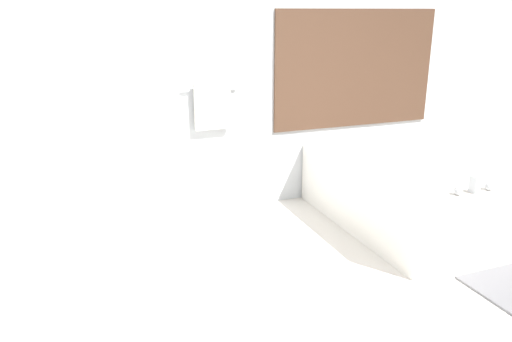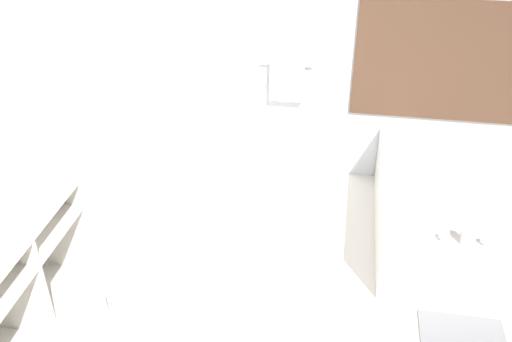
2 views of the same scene
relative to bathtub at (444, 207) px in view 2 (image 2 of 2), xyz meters
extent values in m
plane|color=silver|center=(-1.15, -1.32, -0.30)|extent=(16.00, 16.00, 0.00)
cube|color=silver|center=(-1.15, 0.91, 1.05)|extent=(7.40, 0.06, 2.70)
cube|color=#4C3323|center=(0.00, 0.86, 0.94)|extent=(1.70, 0.02, 1.10)
cylinder|color=silver|center=(-1.45, 0.84, 0.85)|extent=(0.50, 0.02, 0.02)
cube|color=beige|center=(-1.45, 0.83, 0.68)|extent=(0.32, 0.04, 0.40)
cube|color=silver|center=(-3.03, -1.56, 0.31)|extent=(0.58, 1.33, 0.02)
cylinder|color=white|center=(-3.03, -1.36, 0.52)|extent=(0.32, 0.32, 0.14)
cube|color=silver|center=(-3.03, -1.56, 0.12)|extent=(0.56, 0.04, 0.84)
cube|color=silver|center=(-3.03, -0.89, 0.12)|extent=(0.56, 0.04, 0.84)
cylinder|color=beige|center=(-2.99, -1.22, 0.39)|extent=(0.13, 0.38, 0.13)
cube|color=silver|center=(0.00, 0.00, -0.03)|extent=(1.08, 1.73, 0.54)
ellipsoid|color=white|center=(0.00, 0.00, 0.09)|extent=(0.78, 1.25, 0.30)
cube|color=silver|center=(0.00, -0.76, 0.30)|extent=(0.04, 0.07, 0.12)
sphere|color=silver|center=(-0.14, -0.76, 0.27)|extent=(0.06, 0.06, 0.06)
sphere|color=silver|center=(0.14, -0.76, 0.27)|extent=(0.06, 0.06, 0.06)
cube|color=#B2B2B2|center=(-2.33, -1.27, -0.17)|extent=(0.21, 0.21, 0.25)
camera|label=1|loc=(-2.63, -3.31, 1.47)|focal=35.00mm
camera|label=2|loc=(-0.91, -4.08, 2.78)|focal=40.00mm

